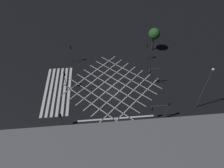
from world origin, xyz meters
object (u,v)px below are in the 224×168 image
traffic_light_ne_cross (158,109)px  traffic_light_sw_cross (71,50)px  street_lamp_east (141,138)px  street_tree_near (154,34)px  traffic_light_se_main (61,117)px  street_lamp_west (206,84)px  traffic_light_median_south (65,77)px  traffic_light_nw_cross (147,49)px  traffic_light_median_north (153,73)px  traffic_light_ne_main (169,106)px

traffic_light_ne_cross → traffic_light_sw_cross: traffic_light_sw_cross is taller
street_lamp_east → street_tree_near: street_lamp_east is taller
traffic_light_se_main → street_lamp_west: (-2.01, 23.59, 3.24)m
traffic_light_median_south → street_lamp_west: (6.97, 23.57, 2.72)m
traffic_light_nw_cross → traffic_light_se_main: (16.81, -17.37, -0.47)m
traffic_light_nw_cross → street_lamp_west: bearing=112.8°
street_lamp_west → traffic_light_median_south: bearing=-106.5°
traffic_light_median_north → traffic_light_se_main: bearing=27.3°
traffic_light_median_south → traffic_light_se_main: bearing=-90.2°
traffic_light_sw_cross → traffic_light_se_main: bearing=-92.2°
traffic_light_median_south → traffic_light_ne_cross: traffic_light_median_south is taller
traffic_light_sw_cross → street_tree_near: 19.40m
traffic_light_ne_cross → street_lamp_west: 8.71m
street_tree_near → street_lamp_east: bearing=-17.4°
traffic_light_ne_main → traffic_light_sw_cross: bearing=44.6°
traffic_light_se_main → street_tree_near: size_ratio=0.61×
traffic_light_median_north → traffic_light_ne_cross: traffic_light_median_north is taller
traffic_light_median_north → traffic_light_sw_cross: 18.37m
traffic_light_ne_cross → traffic_light_ne_main: (-0.01, 1.75, 0.44)m
traffic_light_median_north → street_tree_near: (-11.70, 2.81, 1.42)m
traffic_light_se_main → street_lamp_east: 13.43m
traffic_light_median_north → traffic_light_nw_cross: 8.05m
traffic_light_sw_cross → traffic_light_median_south: bearing=-94.5°
traffic_light_median_north → street_lamp_east: (15.25, -5.64, 2.70)m
street_lamp_west → street_tree_near: 18.91m
traffic_light_ne_main → street_lamp_west: size_ratio=0.46×
traffic_light_median_north → street_lamp_east: size_ratio=0.52×
traffic_light_ne_cross → traffic_light_se_main: (0.23, -15.69, -0.05)m
street_lamp_east → street_lamp_west: size_ratio=0.85×
traffic_light_nw_cross → street_lamp_west: 16.30m
traffic_light_se_main → street_tree_near: (-20.48, 19.78, 1.85)m
traffic_light_ne_cross → traffic_light_se_main: 15.69m
street_lamp_east → traffic_light_median_south: bearing=-143.8°
traffic_light_ne_cross → street_tree_near: bearing=-101.4°
street_lamp_west → street_tree_near: (-18.47, -3.82, -1.40)m
traffic_light_ne_main → traffic_light_sw_cross: size_ratio=0.91×
traffic_light_median_north → traffic_light_sw_cross: size_ratio=0.88×
traffic_light_se_main → street_lamp_east: (6.47, 11.34, 3.13)m
traffic_light_median_north → street_lamp_east: 16.48m
traffic_light_median_north → traffic_light_se_main: 19.11m
traffic_light_se_main → traffic_light_sw_cross: bearing=-2.2°
traffic_light_ne_cross → street_lamp_west: bearing=-167.3°
traffic_light_nw_cross → street_tree_near: bearing=-123.3°
traffic_light_median_south → traffic_light_ne_cross: (8.75, 15.66, -0.47)m
traffic_light_se_main → street_lamp_west: 23.90m
traffic_light_median_south → street_lamp_east: (15.45, 11.31, 2.60)m
traffic_light_ne_main → street_tree_near: bearing=-6.6°
street_lamp_east → street_lamp_west: bearing=124.7°
traffic_light_nw_cross → street_lamp_west: (14.80, 6.22, 2.78)m
traffic_light_sw_cross → street_tree_near: (-3.22, 19.10, 1.09)m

